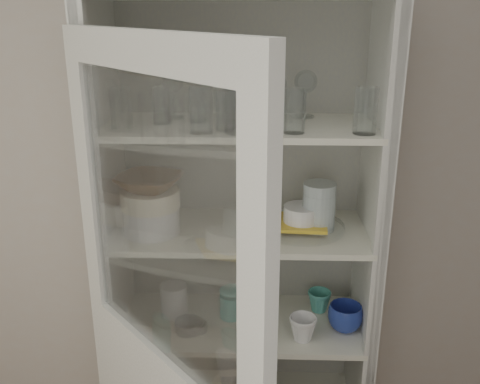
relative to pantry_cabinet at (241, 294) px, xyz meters
The scene contains 33 objects.
wall_back 0.44m from the pantry_cabinet, 140.87° to the left, with size 3.60×0.02×2.60m, color #B2A394.
pantry_cabinet is the anchor object (origin of this frame).
tumbler_0 0.90m from the pantry_cabinet, 154.06° to the right, with size 0.07×0.07×0.14m, color silver.
tumbler_1 0.83m from the pantry_cabinet, 118.55° to the right, with size 0.08×0.08×0.15m, color silver.
tumbler_2 0.81m from the pantry_cabinet, 103.81° to the right, with size 0.07×0.07×0.13m, color silver.
tumbler_3 0.83m from the pantry_cabinet, 91.52° to the right, with size 0.08×0.08×0.16m, color silver.
tumbler_4 0.84m from the pantry_cabinet, 49.57° to the right, with size 0.07×0.07×0.14m, color silver.
tumbler_5 0.82m from the pantry_cabinet, 58.90° to the right, with size 0.06×0.06×0.13m, color silver.
tumbler_6 0.92m from the pantry_cabinet, 27.98° to the right, with size 0.08×0.08×0.15m, color silver.
tumbler_7 0.83m from the pantry_cabinet, 164.17° to the right, with size 0.06×0.06×0.13m, color silver.
tumbler_8 0.80m from the pantry_cabinet, 164.06° to the right, with size 0.06×0.06×0.13m, color silver.
tumbler_9 0.79m from the pantry_cabinet, 110.68° to the right, with size 0.06×0.06×0.12m, color silver.
tumbler_10 0.80m from the pantry_cabinet, 99.20° to the right, with size 0.07×0.07×0.14m, color silver.
tumbler_11 0.80m from the pantry_cabinet, 51.12° to the right, with size 0.07×0.07×0.13m, color silver.
goblet_0 0.85m from the pantry_cabinet, behind, with size 0.08×0.08×0.18m, color silver, non-canonical shape.
goblet_1 0.80m from the pantry_cabinet, 163.36° to the left, with size 0.07×0.07×0.16m, color silver, non-canonical shape.
goblet_2 0.82m from the pantry_cabinet, ahead, with size 0.08×0.08×0.18m, color silver, non-canonical shape.
goblet_3 0.85m from the pantry_cabinet, 11.54° to the left, with size 0.08×0.08×0.19m, color silver, non-canonical shape.
plate_stack_front 0.50m from the pantry_cabinet, 160.47° to the right, with size 0.21×0.21×0.10m, color white.
plate_stack_back 0.55m from the pantry_cabinet, behind, with size 0.23×0.23×0.08m, color white.
cream_bowl 0.57m from the pantry_cabinet, 160.47° to the right, with size 0.21×0.21×0.07m, color #F3E9C6.
terracotta_bowl 0.62m from the pantry_cabinet, 160.47° to the right, with size 0.23×0.23×0.06m, color #4D2C13.
glass_platter 0.41m from the pantry_cabinet, 16.21° to the right, with size 0.32×0.32×0.02m, color silver.
yellow_trivet 0.42m from the pantry_cabinet, 16.21° to the right, with size 0.18×0.18×0.01m, color yellow.
white_ramekin 0.45m from the pantry_cabinet, 16.21° to the right, with size 0.14×0.14×0.06m, color white.
grey_bowl_stack 0.51m from the pantry_cabinet, 12.88° to the right, with size 0.12×0.12×0.18m, color #AEBBBA.
mug_blue 0.43m from the pantry_cabinet, 16.43° to the right, with size 0.13×0.13×0.11m, color navy.
mug_teal 0.33m from the pantry_cabinet, ahead, with size 0.10×0.10×0.09m, color teal.
mug_white 0.31m from the pantry_cabinet, 38.91° to the right, with size 0.10×0.10×0.10m, color white.
teal_jar 0.06m from the pantry_cabinet, 130.52° to the right, with size 0.10×0.10×0.12m.
measuring_cups 0.25m from the pantry_cabinet, 142.78° to the right, with size 0.11×0.11×0.04m, color #A0A1A9.
white_canister 0.27m from the pantry_cabinet, behind, with size 0.11×0.11×0.13m, color white.
tumbler_12 0.81m from the pantry_cabinet, 89.23° to the right, with size 0.07×0.07×0.14m, color silver.
Camera 1 is at (0.26, -0.58, 2.05)m, focal length 40.00 mm.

